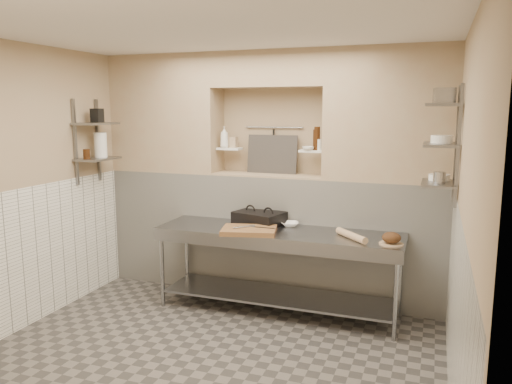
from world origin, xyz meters
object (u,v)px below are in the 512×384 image
at_px(bread_loaf, 391,238).
at_px(panini_press, 259,218).
at_px(rolling_pin, 351,235).
at_px(mixing_bowl, 290,224).
at_px(jug_left, 101,145).
at_px(bottle_soap, 224,137).
at_px(cutting_board, 249,230).
at_px(bowl_alcove, 308,148).
at_px(prep_table, 278,254).

bearing_deg(bread_loaf, panini_press, 165.62).
bearing_deg(rolling_pin, panini_press, 164.43).
bearing_deg(bread_loaf, mixing_bowl, 160.57).
xyz_separation_m(rolling_pin, jug_left, (-2.90, 0.00, 0.82)).
bearing_deg(mixing_bowl, bottle_soap, 162.55).
relative_size(cutting_board, bowl_alcove, 4.20).
bearing_deg(mixing_bowl, cutting_board, -126.96).
bearing_deg(cutting_board, bowl_alcove, 57.71).
bearing_deg(panini_press, jug_left, -155.10).
xyz_separation_m(prep_table, rolling_pin, (0.78, -0.07, 0.29)).
xyz_separation_m(prep_table, panini_press, (-0.28, 0.22, 0.33)).
distance_m(panini_press, bread_loaf, 1.50).
distance_m(panini_press, bowl_alcove, 0.94).
distance_m(panini_press, cutting_board, 0.41).
height_order(panini_press, cutting_board, panini_press).
height_order(bread_loaf, bottle_soap, bottle_soap).
bearing_deg(bottle_soap, bread_loaf, -18.55).
bearing_deg(cutting_board, panini_press, 94.14).
distance_m(mixing_bowl, jug_left, 2.36).
distance_m(panini_press, mixing_bowl, 0.35).
bearing_deg(jug_left, bottle_soap, 24.46).
distance_m(panini_press, bottle_soap, 1.06).
xyz_separation_m(prep_table, jug_left, (-2.12, -0.07, 1.11)).
relative_size(panini_press, mixing_bowl, 3.13).
bearing_deg(bowl_alcove, mixing_bowl, -114.10).
distance_m(mixing_bowl, bottle_soap, 1.30).
bearing_deg(bowl_alcove, bread_loaf, -34.09).
xyz_separation_m(prep_table, mixing_bowl, (0.06, 0.24, 0.28)).
xyz_separation_m(bread_loaf, jug_left, (-3.29, 0.08, 0.79)).
xyz_separation_m(panini_press, bottle_soap, (-0.54, 0.30, 0.87)).
bearing_deg(jug_left, rolling_pin, -0.07).
xyz_separation_m(prep_table, bottle_soap, (-0.82, 0.52, 1.20)).
bearing_deg(bread_loaf, cutting_board, -178.72).
bearing_deg(mixing_bowl, rolling_pin, -23.64).
bearing_deg(bowl_alcove, rolling_pin, -44.72).
relative_size(prep_table, mixing_bowl, 13.63).
xyz_separation_m(panini_press, jug_left, (-1.84, -0.29, 0.78)).
bearing_deg(prep_table, rolling_pin, -5.29).
height_order(panini_press, mixing_bowl, panini_press).
xyz_separation_m(panini_press, bowl_alcove, (0.47, 0.29, 0.76)).
bearing_deg(mixing_bowl, bowl_alcove, 65.90).
bearing_deg(panini_press, bottle_soap, 167.11).
height_order(cutting_board, jug_left, jug_left).
distance_m(rolling_pin, bottle_soap, 1.94).
bearing_deg(rolling_pin, bread_loaf, -11.05).
relative_size(cutting_board, jug_left, 1.95).
bearing_deg(cutting_board, bread_loaf, 1.28).
distance_m(prep_table, mixing_bowl, 0.38).
bearing_deg(bread_loaf, bottle_soap, 161.45).
relative_size(prep_table, cutting_board, 4.70).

